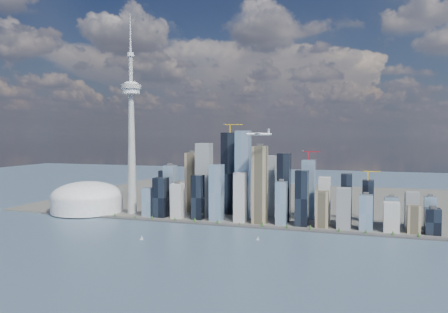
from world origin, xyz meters
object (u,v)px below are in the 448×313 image
(sailboat_west, at_px, (142,238))
(sailboat_east, at_px, (258,239))
(needle_tower, at_px, (131,130))
(airplane, at_px, (258,134))
(dome_stadium, at_px, (87,199))

(sailboat_west, relative_size, sailboat_east, 1.20)
(needle_tower, distance_m, sailboat_east, 498.03)
(needle_tower, xyz_separation_m, sailboat_east, (402.60, -177.86, -233.04))
(airplane, distance_m, sailboat_east, 243.29)
(needle_tower, xyz_separation_m, airplane, (379.82, -83.16, -10.11))
(airplane, height_order, sailboat_east, airplane)
(dome_stadium, relative_size, airplane, 3.23)
(airplane, distance_m, sailboat_west, 351.51)
(needle_tower, distance_m, airplane, 388.95)
(needle_tower, bearing_deg, airplane, -12.35)
(airplane, bearing_deg, sailboat_west, -164.39)
(airplane, bearing_deg, needle_tower, 145.12)
(sailboat_west, bearing_deg, needle_tower, 110.75)
(dome_stadium, xyz_separation_m, airplane, (519.82, -73.16, 186.30))
(sailboat_west, distance_m, sailboat_east, 248.00)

